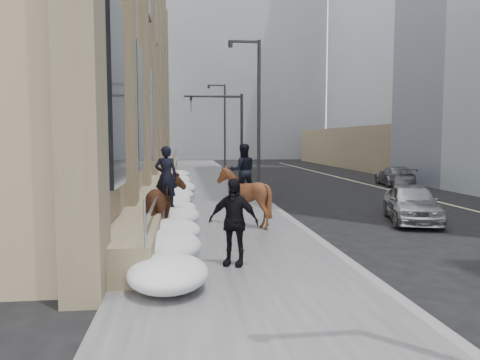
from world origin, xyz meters
The scene contains 16 objects.
ground centered at (0.00, 0.00, 0.00)m, with size 140.00×140.00×0.00m, color black.
sidewalk centered at (0.00, 10.00, 0.06)m, with size 5.00×80.00×0.12m, color #48484A.
curb centered at (2.62, 10.00, 0.06)m, with size 0.24×80.00×0.12m, color slate.
lane_line centered at (10.50, 10.00, 0.01)m, with size 0.15×70.00×0.01m, color #BFB78C.
limestone_building centered at (-5.26, 19.96, 8.90)m, with size 6.10×44.00×18.00m.
bg_building_mid centered at (4.00, 60.00, 14.00)m, with size 30.00×12.00×28.00m, color slate.
bg_building_far centered at (-6.00, 72.00, 10.00)m, with size 24.00×12.00×20.00m, color gray.
streetlight_mid centered at (2.74, 14.00, 4.58)m, with size 1.71×0.24×8.00m.
streetlight_far centered at (2.74, 34.00, 4.58)m, with size 1.71×0.24×8.00m.
traffic_signal centered at (2.07, 22.00, 4.00)m, with size 4.10×0.22×6.00m.
snow_bank centered at (-1.42, 8.11, 0.47)m, with size 1.70×18.10×0.76m.
mounted_horse_left centered at (-1.61, 2.62, 1.11)m, with size 1.22×2.23×2.57m.
mounted_horse_right centered at (0.80, 4.14, 1.19)m, with size 1.59×1.77×2.61m.
pedestrian centered at (-0.03, -0.49, 1.08)m, with size 1.12×0.47×1.91m, color black.
car_silver centered at (6.74, 4.69, 0.67)m, with size 1.59×3.95×1.34m, color #A4A7AC.
car_grey centered at (11.86, 16.79, 0.59)m, with size 1.67×4.10×1.19m, color slate.
Camera 1 is at (-1.11, -10.50, 2.88)m, focal length 35.00 mm.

